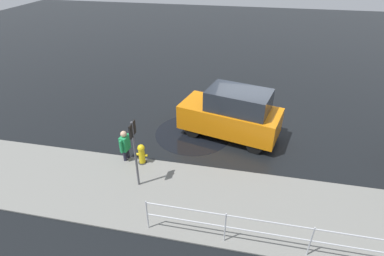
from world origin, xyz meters
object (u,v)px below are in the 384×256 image
(moving_hatchback, at_px, (232,114))
(fire_hydrant, at_px, (142,154))
(sign_post, at_px, (134,146))
(pedestrian, at_px, (125,144))

(moving_hatchback, distance_m, fire_hydrant, 3.87)
(moving_hatchback, xyz_separation_m, sign_post, (2.64, 3.59, 0.55))
(fire_hydrant, height_order, pedestrian, pedestrian)
(moving_hatchback, relative_size, sign_post, 1.75)
(moving_hatchback, xyz_separation_m, fire_hydrant, (2.91, 2.48, -0.63))
(pedestrian, relative_size, sign_post, 0.51)
(fire_hydrant, xyz_separation_m, pedestrian, (0.64, -0.10, 0.28))
(pedestrian, bearing_deg, fire_hydrant, 171.29)
(moving_hatchback, bearing_deg, sign_post, 53.68)
(moving_hatchback, relative_size, pedestrian, 3.44)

